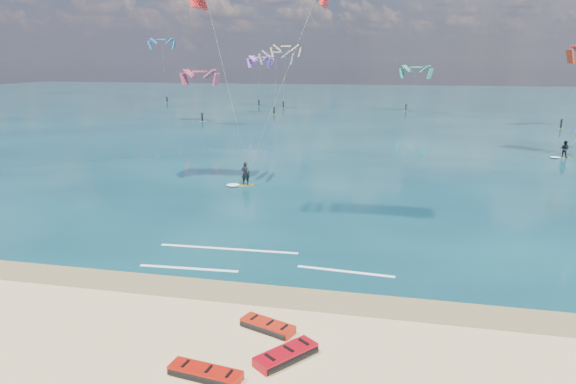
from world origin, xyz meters
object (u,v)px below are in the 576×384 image
(packed_kite_left, at_px, (205,377))
(kitesurfer_main, at_px, (252,77))
(packed_kite_mid, at_px, (268,330))
(packed_kite_right, at_px, (286,359))

(packed_kite_left, height_order, kitesurfer_main, kitesurfer_main)
(packed_kite_mid, bearing_deg, packed_kite_left, -89.78)
(packed_kite_mid, relative_size, kitesurfer_main, 0.14)
(packed_kite_right, relative_size, kitesurfer_main, 0.15)
(packed_kite_left, relative_size, packed_kite_mid, 1.14)
(packed_kite_left, xyz_separation_m, packed_kite_mid, (1.29, 3.50, 0.00))
(packed_kite_right, distance_m, kitesurfer_main, 23.65)
(packed_kite_left, relative_size, packed_kite_right, 1.05)
(packed_kite_mid, bearing_deg, kitesurfer_main, 127.92)
(packed_kite_left, xyz_separation_m, packed_kite_right, (2.46, 1.60, 0.00))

